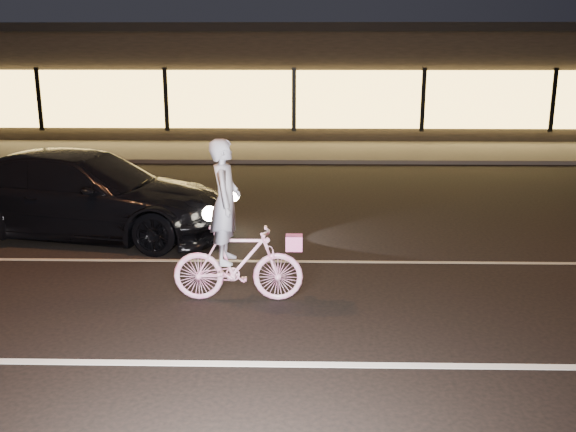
{
  "coord_description": "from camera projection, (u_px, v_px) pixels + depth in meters",
  "views": [
    {
      "loc": [
        0.29,
        -7.89,
        3.38
      ],
      "look_at": [
        0.1,
        0.6,
        1.14
      ],
      "focal_mm": 40.0,
      "sensor_mm": 36.0,
      "label": 1
    }
  ],
  "objects": [
    {
      "name": "cyclist",
      "position": [
        235.0,
        245.0,
        8.64
      ],
      "size": [
        1.78,
        0.61,
        2.24
      ],
      "rotation": [
        0.0,
        0.0,
        1.57
      ],
      "color": "#EA3F9B",
      "rests_on": "ground"
    },
    {
      "name": "sidewalk",
      "position": [
        293.0,
        151.0,
        21.05
      ],
      "size": [
        30.0,
        4.0,
        0.12
      ],
      "primitive_type": "cube",
      "color": "#383533",
      "rests_on": "ground"
    },
    {
      "name": "sedan",
      "position": [
        86.0,
        194.0,
        11.71
      ],
      "size": [
        5.64,
        3.01,
        1.56
      ],
      "rotation": [
        0.0,
        0.0,
        1.41
      ],
      "color": "black",
      "rests_on": "ground"
    },
    {
      "name": "lane_stripe_far",
      "position": [
        284.0,
        261.0,
        10.43
      ],
      "size": [
        60.0,
        0.1,
        0.01
      ],
      "primitive_type": "cube",
      "color": "gray",
      "rests_on": "ground"
    },
    {
      "name": "storefront",
      "position": [
        295.0,
        78.0,
        26.28
      ],
      "size": [
        25.4,
        8.42,
        4.2
      ],
      "color": "black",
      "rests_on": "ground"
    },
    {
      "name": "lane_stripe_near",
      "position": [
        275.0,
        364.0,
        7.05
      ],
      "size": [
        60.0,
        0.12,
        0.01
      ],
      "primitive_type": "cube",
      "color": "silver",
      "rests_on": "ground"
    },
    {
      "name": "ground",
      "position": [
        279.0,
        310.0,
        8.5
      ],
      "size": [
        90.0,
        90.0,
        0.0
      ],
      "primitive_type": "plane",
      "color": "black",
      "rests_on": "ground"
    }
  ]
}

